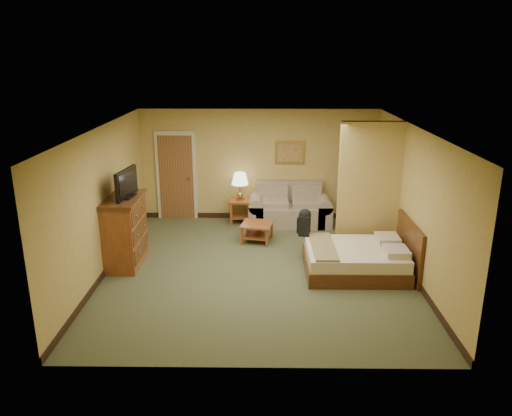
{
  "coord_description": "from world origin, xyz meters",
  "views": [
    {
      "loc": [
        0.07,
        -8.43,
        3.83
      ],
      "look_at": [
        -0.04,
        0.6,
        1.0
      ],
      "focal_mm": 35.0,
      "sensor_mm": 36.0,
      "label": 1
    }
  ],
  "objects_px": {
    "loveseat": "(290,211)",
    "bed": "(359,259)",
    "coffee_table": "(257,228)",
    "dresser": "(125,231)"
  },
  "relations": [
    {
      "from": "loveseat",
      "to": "dresser",
      "type": "xyz_separation_m",
      "value": [
        -3.19,
        -2.35,
        0.35
      ]
    },
    {
      "from": "loveseat",
      "to": "dresser",
      "type": "bearing_deg",
      "value": -143.68
    },
    {
      "from": "loveseat",
      "to": "bed",
      "type": "bearing_deg",
      "value": -67.46
    },
    {
      "from": "coffee_table",
      "to": "bed",
      "type": "relative_size",
      "value": 0.39
    },
    {
      "from": "bed",
      "to": "coffee_table",
      "type": "bearing_deg",
      "value": 140.48
    },
    {
      "from": "coffee_table",
      "to": "dresser",
      "type": "relative_size",
      "value": 0.56
    },
    {
      "from": "dresser",
      "to": "bed",
      "type": "distance_m",
      "value": 4.33
    },
    {
      "from": "bed",
      "to": "dresser",
      "type": "bearing_deg",
      "value": 175.59
    },
    {
      "from": "loveseat",
      "to": "coffee_table",
      "type": "xyz_separation_m",
      "value": [
        -0.75,
        -1.15,
        -0.02
      ]
    },
    {
      "from": "loveseat",
      "to": "dresser",
      "type": "relative_size",
      "value": 1.44
    }
  ]
}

